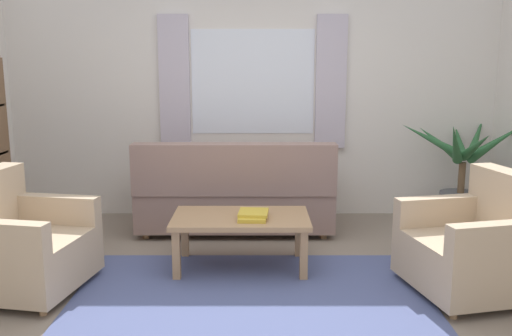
{
  "coord_description": "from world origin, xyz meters",
  "views": [
    {
      "loc": [
        0.03,
        -3.76,
        1.66
      ],
      "look_at": [
        0.03,
        0.7,
        0.81
      ],
      "focal_mm": 38.86,
      "sensor_mm": 36.0,
      "label": 1
    }
  ],
  "objects_px": {
    "couch": "(236,195)",
    "armchair_right": "(478,246)",
    "armchair_left": "(18,244)",
    "potted_plant": "(463,178)",
    "book_stack_on_table": "(253,215)",
    "coffee_table": "(241,223)"
  },
  "relations": [
    {
      "from": "couch",
      "to": "book_stack_on_table",
      "type": "xyz_separation_m",
      "value": [
        0.18,
        -1.05,
        0.1
      ]
    },
    {
      "from": "coffee_table",
      "to": "potted_plant",
      "type": "distance_m",
      "value": 2.56
    },
    {
      "from": "coffee_table",
      "to": "book_stack_on_table",
      "type": "bearing_deg",
      "value": -28.92
    },
    {
      "from": "coffee_table",
      "to": "book_stack_on_table",
      "type": "distance_m",
      "value": 0.14
    },
    {
      "from": "armchair_right",
      "to": "coffee_table",
      "type": "height_order",
      "value": "armchair_right"
    },
    {
      "from": "armchair_left",
      "to": "armchair_right",
      "type": "height_order",
      "value": "same"
    },
    {
      "from": "couch",
      "to": "armchair_right",
      "type": "xyz_separation_m",
      "value": [
        1.81,
        -1.49,
        -0.01
      ]
    },
    {
      "from": "coffee_table",
      "to": "book_stack_on_table",
      "type": "relative_size",
      "value": 3.33
    },
    {
      "from": "armchair_right",
      "to": "armchair_left",
      "type": "bearing_deg",
      "value": -103.29
    },
    {
      "from": "book_stack_on_table",
      "to": "potted_plant",
      "type": "bearing_deg",
      "value": 31.02
    },
    {
      "from": "armchair_right",
      "to": "book_stack_on_table",
      "type": "distance_m",
      "value": 1.69
    },
    {
      "from": "couch",
      "to": "armchair_right",
      "type": "bearing_deg",
      "value": 140.42
    },
    {
      "from": "couch",
      "to": "armchair_left",
      "type": "bearing_deg",
      "value": 43.5
    },
    {
      "from": "armchair_right",
      "to": "book_stack_on_table",
      "type": "relative_size",
      "value": 3.03
    },
    {
      "from": "armchair_left",
      "to": "book_stack_on_table",
      "type": "bearing_deg",
      "value": -66.27
    },
    {
      "from": "couch",
      "to": "coffee_table",
      "type": "xyz_separation_m",
      "value": [
        0.08,
        -1.0,
        0.01
      ]
    },
    {
      "from": "potted_plant",
      "to": "armchair_right",
      "type": "bearing_deg",
      "value": -106.55
    },
    {
      "from": "potted_plant",
      "to": "armchair_left",
      "type": "bearing_deg",
      "value": -156.31
    },
    {
      "from": "couch",
      "to": "potted_plant",
      "type": "relative_size",
      "value": 1.5
    },
    {
      "from": "couch",
      "to": "armchair_left",
      "type": "xyz_separation_m",
      "value": [
        -1.54,
        -1.46,
        -0.01
      ]
    },
    {
      "from": "armchair_left",
      "to": "potted_plant",
      "type": "distance_m",
      "value": 4.21
    },
    {
      "from": "armchair_left",
      "to": "book_stack_on_table",
      "type": "relative_size",
      "value": 2.95
    }
  ]
}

